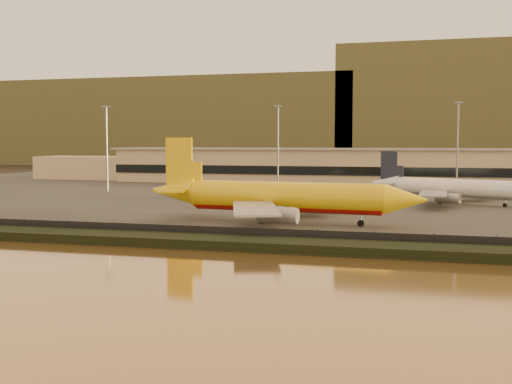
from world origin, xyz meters
TOP-DOWN VIEW (x-y plane):
  - ground at (0.00, 0.00)m, footprint 900.00×900.00m
  - embankment at (0.00, -17.00)m, footprint 320.00×7.00m
  - tarmac at (0.00, 95.00)m, footprint 320.00×220.00m
  - perimeter_fence at (0.00, -13.00)m, footprint 300.00×0.05m
  - terminal_building at (-14.52, 125.55)m, footprint 202.00×25.00m
  - apron_light_masts at (15.00, 75.00)m, footprint 152.20×12.20m
  - distant_hills at (-20.74, 340.00)m, footprint 470.00×160.00m
  - dhl_cargo_jet at (7.07, 10.80)m, footprint 52.18×50.97m
  - white_narrowbody_jet at (38.55, 57.06)m, footprint 41.13×38.86m
  - gse_vehicle_yellow at (2.66, 33.44)m, footprint 3.75×1.79m
  - gse_vehicle_white at (-9.04, 33.08)m, footprint 4.97×3.45m

SIDE VIEW (x-z plane):
  - ground at x=0.00m, z-range 0.00..0.00m
  - tarmac at x=0.00m, z-range 0.00..0.20m
  - embankment at x=0.00m, z-range 0.00..1.40m
  - gse_vehicle_yellow at x=2.66m, z-range 0.20..1.86m
  - gse_vehicle_white at x=-9.04m, z-range 0.20..2.24m
  - perimeter_fence at x=0.00m, z-range 0.20..2.40m
  - white_narrowbody_jet at x=38.55m, z-range -2.31..10.13m
  - dhl_cargo_jet at x=7.07m, z-range -2.94..12.64m
  - terminal_building at x=-14.52m, z-range -0.05..12.55m
  - apron_light_masts at x=15.00m, z-range 3.00..28.40m
  - distant_hills at x=-20.74m, z-range -3.61..66.39m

